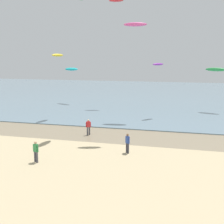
{
  "coord_description": "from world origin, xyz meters",
  "views": [
    {
      "loc": [
        4.26,
        -7.53,
        8.12
      ],
      "look_at": [
        -0.94,
        11.76,
        4.58
      ],
      "focal_mm": 49.56,
      "sensor_mm": 36.0,
      "label": 1
    }
  ],
  "objects_px": {
    "kite_aloft_3": "(116,0)",
    "kite_aloft_6": "(158,64)",
    "person_mid_beach": "(127,143)",
    "kite_aloft_8": "(71,69)",
    "kite_aloft_7": "(216,70)",
    "kite_aloft_1": "(135,24)",
    "kite_aloft_0": "(58,55)",
    "person_far_down_beach": "(36,151)",
    "person_nearest_camera": "(88,127)"
  },
  "relations": [
    {
      "from": "kite_aloft_3",
      "to": "kite_aloft_6",
      "type": "relative_size",
      "value": 1.2
    },
    {
      "from": "person_mid_beach",
      "to": "kite_aloft_8",
      "type": "bearing_deg",
      "value": 121.23
    },
    {
      "from": "kite_aloft_7",
      "to": "kite_aloft_8",
      "type": "height_order",
      "value": "kite_aloft_7"
    },
    {
      "from": "kite_aloft_7",
      "to": "kite_aloft_8",
      "type": "xyz_separation_m",
      "value": [
        -24.06,
        2.67,
        -0.27
      ]
    },
    {
      "from": "kite_aloft_1",
      "to": "kite_aloft_0",
      "type": "bearing_deg",
      "value": -176.51
    },
    {
      "from": "kite_aloft_3",
      "to": "kite_aloft_6",
      "type": "height_order",
      "value": "kite_aloft_3"
    },
    {
      "from": "kite_aloft_0",
      "to": "person_mid_beach",
      "type": "bearing_deg",
      "value": 52.34
    },
    {
      "from": "person_far_down_beach",
      "to": "kite_aloft_3",
      "type": "height_order",
      "value": "kite_aloft_3"
    },
    {
      "from": "person_nearest_camera",
      "to": "person_mid_beach",
      "type": "height_order",
      "value": "same"
    },
    {
      "from": "kite_aloft_3",
      "to": "kite_aloft_6",
      "type": "bearing_deg",
      "value": -54.86
    },
    {
      "from": "kite_aloft_8",
      "to": "kite_aloft_1",
      "type": "bearing_deg",
      "value": -16.74
    },
    {
      "from": "person_nearest_camera",
      "to": "person_mid_beach",
      "type": "xyz_separation_m",
      "value": [
        5.33,
        -5.06,
        0.0
      ]
    },
    {
      "from": "person_far_down_beach",
      "to": "kite_aloft_1",
      "type": "relative_size",
      "value": 0.58
    },
    {
      "from": "kite_aloft_0",
      "to": "kite_aloft_1",
      "type": "xyz_separation_m",
      "value": [
        9.92,
        1.85,
        3.8
      ]
    },
    {
      "from": "kite_aloft_1",
      "to": "kite_aloft_7",
      "type": "bearing_deg",
      "value": 33.11
    },
    {
      "from": "kite_aloft_1",
      "to": "kite_aloft_8",
      "type": "height_order",
      "value": "kite_aloft_1"
    },
    {
      "from": "kite_aloft_0",
      "to": "kite_aloft_3",
      "type": "height_order",
      "value": "kite_aloft_3"
    },
    {
      "from": "kite_aloft_7",
      "to": "kite_aloft_3",
      "type": "bearing_deg",
      "value": -167.55
    },
    {
      "from": "person_far_down_beach",
      "to": "kite_aloft_0",
      "type": "bearing_deg",
      "value": 108.82
    },
    {
      "from": "kite_aloft_1",
      "to": "kite_aloft_6",
      "type": "bearing_deg",
      "value": 33.28
    },
    {
      "from": "person_nearest_camera",
      "to": "kite_aloft_3",
      "type": "xyz_separation_m",
      "value": [
        -2.16,
        20.16,
        16.22
      ]
    },
    {
      "from": "kite_aloft_1",
      "to": "kite_aloft_6",
      "type": "distance_m",
      "value": 6.13
    },
    {
      "from": "kite_aloft_0",
      "to": "kite_aloft_1",
      "type": "relative_size",
      "value": 0.79
    },
    {
      "from": "kite_aloft_6",
      "to": "kite_aloft_7",
      "type": "distance_m",
      "value": 10.23
    },
    {
      "from": "person_far_down_beach",
      "to": "kite_aloft_0",
      "type": "distance_m",
      "value": 19.35
    },
    {
      "from": "kite_aloft_8",
      "to": "person_far_down_beach",
      "type": "bearing_deg",
      "value": -49.12
    },
    {
      "from": "person_mid_beach",
      "to": "kite_aloft_7",
      "type": "height_order",
      "value": "kite_aloft_7"
    },
    {
      "from": "kite_aloft_3",
      "to": "person_far_down_beach",
      "type": "bearing_deg",
      "value": -96.24
    },
    {
      "from": "person_nearest_camera",
      "to": "kite_aloft_7",
      "type": "distance_m",
      "value": 23.46
    },
    {
      "from": "kite_aloft_8",
      "to": "person_nearest_camera",
      "type": "bearing_deg",
      "value": -39.85
    },
    {
      "from": "kite_aloft_6",
      "to": "kite_aloft_3",
      "type": "bearing_deg",
      "value": -100.38
    },
    {
      "from": "person_nearest_camera",
      "to": "person_far_down_beach",
      "type": "bearing_deg",
      "value": -96.68
    },
    {
      "from": "kite_aloft_3",
      "to": "person_nearest_camera",
      "type": "bearing_deg",
      "value": -92.22
    },
    {
      "from": "kite_aloft_0",
      "to": "kite_aloft_3",
      "type": "distance_m",
      "value": 15.97
    },
    {
      "from": "person_nearest_camera",
      "to": "kite_aloft_8",
      "type": "relative_size",
      "value": 0.56
    },
    {
      "from": "person_nearest_camera",
      "to": "person_mid_beach",
      "type": "relative_size",
      "value": 1.0
    },
    {
      "from": "person_mid_beach",
      "to": "kite_aloft_3",
      "type": "xyz_separation_m",
      "value": [
        -7.49,
        25.22,
        16.22
      ]
    },
    {
      "from": "kite_aloft_3",
      "to": "kite_aloft_1",
      "type": "bearing_deg",
      "value": -72.18
    },
    {
      "from": "person_nearest_camera",
      "to": "kite_aloft_3",
      "type": "distance_m",
      "value": 25.96
    },
    {
      "from": "kite_aloft_1",
      "to": "kite_aloft_3",
      "type": "xyz_separation_m",
      "value": [
        -5.25,
        10.69,
        4.91
      ]
    },
    {
      "from": "person_far_down_beach",
      "to": "kite_aloft_3",
      "type": "relative_size",
      "value": 0.72
    },
    {
      "from": "kite_aloft_1",
      "to": "kite_aloft_3",
      "type": "relative_size",
      "value": 1.25
    },
    {
      "from": "person_far_down_beach",
      "to": "kite_aloft_1",
      "type": "bearing_deg",
      "value": 77.45
    },
    {
      "from": "kite_aloft_3",
      "to": "kite_aloft_8",
      "type": "distance_m",
      "value": 13.85
    },
    {
      "from": "kite_aloft_6",
      "to": "kite_aloft_8",
      "type": "bearing_deg",
      "value": -83.45
    },
    {
      "from": "kite_aloft_3",
      "to": "kite_aloft_7",
      "type": "bearing_deg",
      "value": -14.93
    },
    {
      "from": "kite_aloft_3",
      "to": "kite_aloft_8",
      "type": "bearing_deg",
      "value": 165.82
    },
    {
      "from": "person_nearest_camera",
      "to": "kite_aloft_0",
      "type": "relative_size",
      "value": 0.73
    },
    {
      "from": "kite_aloft_1",
      "to": "kite_aloft_6",
      "type": "xyz_separation_m",
      "value": [
        2.71,
        2.3,
        -5.0
      ]
    },
    {
      "from": "person_nearest_camera",
      "to": "kite_aloft_3",
      "type": "relative_size",
      "value": 0.72
    }
  ]
}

